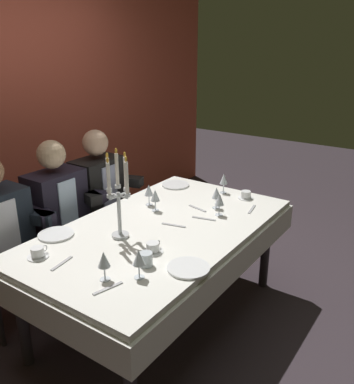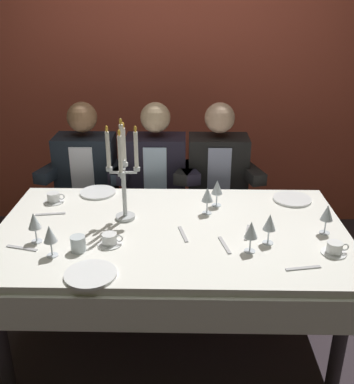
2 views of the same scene
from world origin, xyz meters
name	(u,v)px [view 1 (image 1 of 2)]	position (x,y,z in m)	size (l,w,h in m)	color
ground_plane	(161,318)	(0.00, 0.00, 0.00)	(12.00, 12.00, 0.00)	#342A30
back_wall	(0,112)	(0.00, 1.66, 1.35)	(6.00, 0.12, 2.70)	#C9523D
dining_table	(160,243)	(0.00, 0.00, 0.62)	(1.94, 1.14, 0.74)	white
candelabra	(118,196)	(-0.26, 0.12, 1.01)	(0.19, 0.19, 0.58)	silver
dinner_plate_0	(188,268)	(-0.35, -0.46, 0.75)	(0.24, 0.24, 0.01)	white
dinner_plate_1	(176,185)	(0.74, 0.39, 0.75)	(0.23, 0.23, 0.01)	white
dinner_plate_2	(56,234)	(-0.48, 0.47, 0.75)	(0.23, 0.23, 0.01)	white
wine_glass_0	(149,190)	(0.26, 0.30, 0.86)	(0.07, 0.07, 0.16)	silver
wine_glass_1	(104,260)	(-0.68, -0.16, 0.86)	(0.07, 0.07, 0.16)	silver
wine_glass_2	(155,196)	(0.20, 0.19, 0.85)	(0.07, 0.07, 0.16)	silver
wine_glass_3	(216,194)	(0.50, -0.15, 0.85)	(0.07, 0.07, 0.16)	silver
wine_glass_4	(139,258)	(-0.57, -0.29, 0.85)	(0.07, 0.07, 0.16)	silver
wine_glass_5	(224,179)	(0.82, -0.03, 0.85)	(0.07, 0.07, 0.16)	silver
wine_glass_6	(219,200)	(0.40, -0.23, 0.86)	(0.07, 0.07, 0.16)	silver
water_tumbler_0	(146,259)	(-0.45, -0.24, 0.78)	(0.08, 0.08, 0.08)	silver
coffee_cup_0	(153,248)	(-0.30, -0.18, 0.77)	(0.13, 0.12, 0.06)	white
coffee_cup_1	(38,253)	(-0.73, 0.33, 0.77)	(0.13, 0.12, 0.06)	white
coffee_cup_2	(246,195)	(0.81, -0.24, 0.77)	(0.13, 0.12, 0.06)	white
spoon_0	(204,219)	(0.28, -0.18, 0.74)	(0.17, 0.02, 0.01)	#B7B7BC
fork_1	(197,208)	(0.41, -0.04, 0.74)	(0.17, 0.02, 0.01)	#B7B7BC
fork_2	(62,263)	(-0.70, 0.16, 0.74)	(0.17, 0.02, 0.01)	#B7B7BC
fork_3	(108,288)	(-0.74, -0.23, 0.74)	(0.17, 0.02, 0.01)	#B7B7BC
fork_4	(174,225)	(0.07, -0.07, 0.74)	(0.17, 0.02, 0.01)	#B7B7BC
fork_5	(252,209)	(0.62, -0.38, 0.74)	(0.17, 0.02, 0.01)	#B7B7BC
seated_diner_1	(56,205)	(-0.13, 0.89, 0.74)	(0.63, 0.48, 1.24)	#2A2329
seated_diner_2	(98,189)	(0.31, 0.89, 0.74)	(0.63, 0.48, 1.24)	#2A2329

